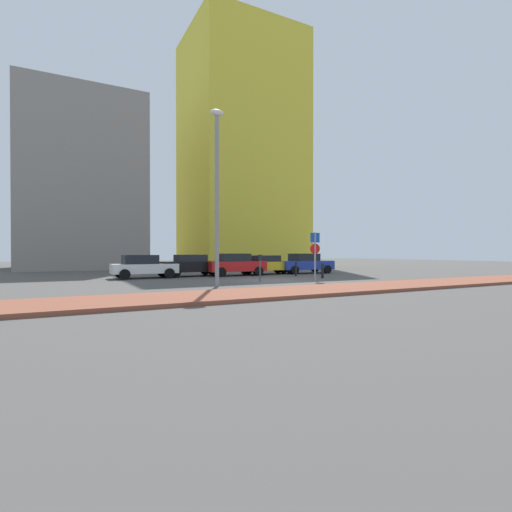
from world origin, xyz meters
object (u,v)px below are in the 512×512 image
(parked_car_white, at_px, (143,266))
(parked_car_black, at_px, (191,265))
(parked_car_red, at_px, (235,264))
(traffic_bollard_mid, at_px, (296,269))
(parking_meter, at_px, (260,264))
(traffic_bollard_near, at_px, (322,271))
(parked_car_yellow, at_px, (267,264))
(parking_sign_post, at_px, (315,250))
(parked_car_blue, at_px, (305,263))
(street_lamp, at_px, (217,185))

(parked_car_white, xyz_separation_m, parked_car_black, (3.29, 0.49, 0.00))
(parked_car_red, distance_m, traffic_bollard_mid, 4.30)
(parking_meter, height_order, traffic_bollard_near, parking_meter)
(parked_car_yellow, xyz_separation_m, traffic_bollard_near, (1.02, -5.35, -0.27))
(parking_sign_post, height_order, traffic_bollard_mid, parking_sign_post)
(parked_car_black, bearing_deg, parked_car_blue, -4.28)
(traffic_bollard_near, bearing_deg, parked_car_yellow, 100.79)
(street_lamp, bearing_deg, parking_meter, 25.11)
(parked_car_white, bearing_deg, street_lamp, -75.02)
(parked_car_red, height_order, parking_meter, parked_car_red)
(parked_car_black, distance_m, parked_car_red, 3.06)
(parked_car_black, height_order, traffic_bollard_near, parked_car_black)
(parked_car_black, relative_size, traffic_bollard_mid, 4.28)
(parking_sign_post, bearing_deg, street_lamp, -174.99)
(traffic_bollard_mid, bearing_deg, parked_car_black, 154.38)
(parked_car_red, relative_size, parked_car_blue, 0.94)
(parked_car_white, distance_m, parked_car_yellow, 9.12)
(parked_car_yellow, height_order, parking_sign_post, parking_sign_post)
(parked_car_yellow, height_order, street_lamp, street_lamp)
(parked_car_black, distance_m, street_lamp, 9.06)
(parked_car_red, relative_size, parked_car_yellow, 0.92)
(parked_car_red, relative_size, traffic_bollard_mid, 4.21)
(street_lamp, height_order, traffic_bollard_mid, street_lamp)
(parked_car_black, relative_size, traffic_bollard_near, 4.50)
(parked_car_white, xyz_separation_m, parked_car_red, (6.26, -0.24, 0.04))
(parked_car_white, relative_size, traffic_bollard_mid, 4.03)
(parked_car_white, xyz_separation_m, parking_sign_post, (8.23, -6.93, 0.98))
(parking_sign_post, bearing_deg, parked_car_red, 106.40)
(traffic_bollard_near, bearing_deg, traffic_bollard_mid, 97.32)
(parked_car_blue, xyz_separation_m, traffic_bollard_near, (-2.17, -4.98, -0.32))
(traffic_bollard_mid, bearing_deg, parked_car_blue, 44.54)
(parked_car_red, height_order, parked_car_yellow, parked_car_red)
(parking_sign_post, bearing_deg, parking_meter, 163.06)
(parked_car_white, height_order, street_lamp, street_lamp)
(parked_car_white, height_order, parking_sign_post, parking_sign_post)
(parked_car_black, xyz_separation_m, traffic_bollard_mid, (6.52, -3.13, -0.27))
(parking_sign_post, bearing_deg, parked_car_yellow, 82.87)
(parking_sign_post, xyz_separation_m, traffic_bollard_near, (1.91, 1.77, -1.28))
(parking_meter, relative_size, street_lamp, 0.18)
(parked_car_yellow, relative_size, parked_car_blue, 1.03)
(parking_sign_post, relative_size, street_lamp, 0.33)
(traffic_bollard_near, relative_size, traffic_bollard_mid, 0.95)
(parked_car_white, height_order, parked_car_red, parked_car_red)
(traffic_bollard_near, bearing_deg, parked_car_blue, 66.50)
(parking_sign_post, xyz_separation_m, traffic_bollard_mid, (1.59, 4.30, -1.25))
(parked_car_yellow, relative_size, parking_sign_post, 1.63)
(parked_car_red, xyz_separation_m, street_lamp, (-4.26, -7.23, 4.09))
(parked_car_red, distance_m, street_lamp, 9.34)
(street_lamp, bearing_deg, traffic_bollard_mid, 31.78)
(parked_car_white, bearing_deg, parked_car_yellow, 1.17)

